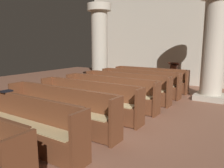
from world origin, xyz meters
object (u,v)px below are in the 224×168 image
at_px(pew_row_0, 150,78).
at_px(pew_row_3, 110,91).
at_px(pew_row_1, 139,82).
at_px(pillar_aisle_side, 214,44).
at_px(pew_row_4, 88,98).
at_px(pew_row_2, 126,86).
at_px(pillar_far_side, 100,44).
at_px(hymn_book, 6,91).
at_px(lectern, 174,76).
at_px(pew_row_6, 20,120).
at_px(pew_row_5, 60,107).

bearing_deg(pew_row_0, pew_row_3, -90.00).
relative_size(pew_row_1, pillar_aisle_side, 0.85).
xyz_separation_m(pew_row_3, pew_row_4, (0.00, -1.01, 0.00)).
bearing_deg(pillar_aisle_side, pew_row_2, -145.48).
distance_m(pew_row_2, pillar_far_side, 3.21).
height_order(pew_row_2, pew_row_4, same).
relative_size(pew_row_1, pew_row_3, 1.00).
distance_m(pew_row_2, pillar_aisle_side, 3.21).
height_order(pew_row_1, hymn_book, hymn_book).
distance_m(pew_row_0, pillar_aisle_side, 2.79).
xyz_separation_m(pew_row_0, pillar_aisle_side, (2.38, -0.39, 1.39)).
bearing_deg(pew_row_0, pew_row_4, -90.00).
bearing_deg(pew_row_3, pew_row_2, 90.00).
relative_size(pillar_aisle_side, lectern, 3.32).
bearing_deg(pillar_aisle_side, pew_row_6, -112.72).
distance_m(pew_row_0, pew_row_6, 6.08).
xyz_separation_m(pew_row_3, pillar_far_side, (-2.33, 2.72, 1.39)).
height_order(pew_row_2, pew_row_6, same).
bearing_deg(pew_row_3, pew_row_6, -90.00).
height_order(pew_row_5, lectern, lectern).
bearing_deg(pew_row_1, hymn_book, -97.69).
xyz_separation_m(pew_row_4, pew_row_5, (0.00, -1.01, 0.00)).
distance_m(pew_row_3, pew_row_6, 3.04).
xyz_separation_m(pew_row_2, lectern, (0.55, 3.38, -0.03)).
bearing_deg(pew_row_1, pillar_far_side, 163.37).
xyz_separation_m(pew_row_5, pew_row_6, (0.00, -1.01, 0.00)).
bearing_deg(hymn_book, pew_row_6, -16.02).
xyz_separation_m(pew_row_0, pew_row_2, (0.00, -2.03, 0.00)).
xyz_separation_m(pew_row_1, hymn_book, (-0.66, -4.88, 0.44)).
bearing_deg(pew_row_3, pew_row_5, -90.00).
bearing_deg(pew_row_6, pew_row_1, 90.00).
bearing_deg(pillar_far_side, lectern, 30.04).
bearing_deg(pew_row_1, lectern, 76.87).
relative_size(pew_row_6, pillar_far_side, 0.85).
bearing_deg(pew_row_3, hymn_book, -103.01).
relative_size(pew_row_2, pew_row_6, 1.00).
height_order(pew_row_0, pew_row_3, same).
height_order(pew_row_5, pillar_far_side, pillar_far_side).
bearing_deg(pew_row_3, pew_row_0, 90.00).
distance_m(pew_row_3, pillar_far_side, 3.85).
height_order(pillar_aisle_side, lectern, pillar_aisle_side).
height_order(pew_row_0, hymn_book, hymn_book).
height_order(pew_row_4, pew_row_6, same).
bearing_deg(lectern, pew_row_4, -95.83).
relative_size(pillar_far_side, lectern, 3.32).
xyz_separation_m(pillar_aisle_side, lectern, (-1.83, 1.74, -1.42)).
bearing_deg(pew_row_2, pillar_far_side, 143.77).
xyz_separation_m(pew_row_4, hymn_book, (-0.66, -1.84, 0.44)).
bearing_deg(pillar_far_side, pillar_aisle_side, -0.86).
xyz_separation_m(pillar_aisle_side, pillar_far_side, (-4.72, 0.07, 0.00)).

